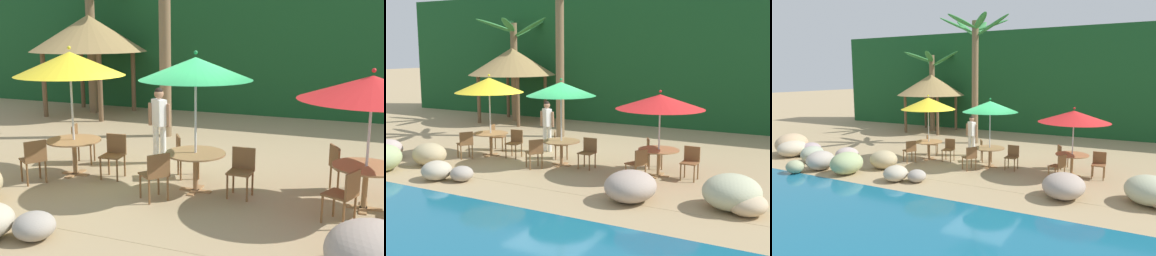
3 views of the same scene
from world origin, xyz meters
TOP-DOWN VIEW (x-y plane):
  - ground_plane at (0.00, 0.00)m, footprint 120.00×120.00m
  - terrace_deck at (0.00, 0.00)m, footprint 18.00×5.20m
  - foliage_backdrop at (0.00, 9.00)m, footprint 28.00×2.40m
  - rock_seawall at (-3.00, -2.41)m, footprint 15.07×3.13m
  - umbrella_yellow at (-2.26, -0.26)m, footprint 2.17×2.17m
  - dining_table_yellow at (-2.26, -0.26)m, footprint 1.10×1.10m
  - chair_yellow_seaward at (-1.42, -0.09)m, footprint 0.46×0.46m
  - chair_yellow_inland at (-2.66, 0.50)m, footprint 0.55×0.55m
  - chair_yellow_left at (-2.63, -1.03)m, footprint 0.58×0.58m
  - umbrella_green at (0.40, -0.29)m, footprint 2.03×2.03m
  - dining_table_green at (0.40, -0.29)m, footprint 1.10×1.10m
  - chair_green_seaward at (1.26, -0.21)m, footprint 0.42×0.43m
  - chair_green_inland at (-0.11, 0.39)m, footprint 0.58×0.58m
  - chair_green_left at (-0.04, -1.02)m, footprint 0.59×0.59m
  - umbrella_red at (3.32, -0.06)m, footprint 2.36×2.36m
  - dining_table_red at (3.32, -0.06)m, footprint 1.10×1.10m
  - chair_red_seaward at (4.17, 0.03)m, footprint 0.42×0.43m
  - chair_red_inland at (2.86, 0.66)m, footprint 0.57×0.57m
  - chair_red_left at (3.05, -0.87)m, footprint 0.56×0.56m
  - palm_tree_nearest at (-6.16, 6.29)m, footprint 3.75×3.60m
  - palm_tree_second at (-2.05, 3.74)m, footprint 3.47×3.53m
  - palapa_hut at (-6.04, 6.00)m, footprint 4.04×4.04m
  - waiter_in_white at (-1.02, 1.16)m, footprint 0.52×0.35m

SIDE VIEW (x-z plane):
  - ground_plane at x=0.00m, z-range 0.00..0.00m
  - terrace_deck at x=0.00m, z-range 0.00..0.01m
  - rock_seawall at x=-3.00m, z-range -0.11..0.80m
  - chair_yellow_seaward at x=-1.42m, z-range 0.08..0.95m
  - chair_yellow_inland at x=-2.66m, z-range 0.08..0.95m
  - chair_yellow_left at x=-2.63m, z-range 0.08..0.95m
  - chair_green_seaward at x=1.26m, z-range 0.08..0.95m
  - chair_green_inland at x=-0.11m, z-range 0.08..0.95m
  - chair_green_left at x=-0.04m, z-range 0.08..0.95m
  - chair_red_seaward at x=4.17m, z-range 0.08..0.95m
  - chair_red_inland at x=2.86m, z-range 0.08..0.95m
  - chair_red_left at x=3.05m, z-range 0.08..0.95m
  - dining_table_yellow at x=-2.26m, z-range 0.24..0.98m
  - dining_table_green at x=0.40m, z-range 0.24..0.98m
  - dining_table_red at x=3.32m, z-range 0.24..0.98m
  - waiter_in_white at x=-1.02m, z-range 0.14..1.84m
  - umbrella_red at x=3.32m, z-range 0.86..3.19m
  - umbrella_green at x=0.40m, z-range 0.97..3.54m
  - umbrella_yellow at x=-2.26m, z-range 0.96..3.58m
  - palapa_hut at x=-6.04m, z-range 1.08..4.52m
  - foliage_backdrop at x=0.00m, z-range 0.00..6.00m
  - palm_tree_nearest at x=-6.16m, z-range 0.96..5.80m
  - palm_tree_second at x=-2.05m, z-range 1.20..7.42m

